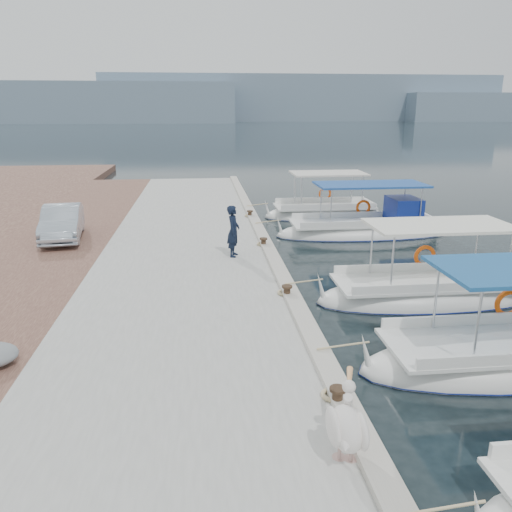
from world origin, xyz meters
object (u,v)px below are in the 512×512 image
at_px(fishing_caique_e, 324,214).
at_px(fisherman, 233,231).
at_px(fishing_caique_c, 428,296).
at_px(pelican, 347,425).
at_px(fishing_caique_d, 366,231).
at_px(parked_car, 62,223).

height_order(fishing_caique_e, fisherman, fishing_caique_e).
bearing_deg(fishing_caique_e, fishing_caique_c, -88.83).
bearing_deg(pelican, fishing_caique_d, 70.61).
xyz_separation_m(fishing_caique_c, fishing_caique_d, (0.68, 7.61, 0.06)).
bearing_deg(pelican, parked_car, 118.41).
bearing_deg(parked_car, fishing_caique_c, -37.12).
bearing_deg(fishing_caique_e, pelican, -102.87).
relative_size(fishing_caique_d, pelican, 5.63).
distance_m(fishing_caique_e, parked_car, 12.52).
xyz_separation_m(fishing_caique_d, fisherman, (-6.02, -4.25, 1.17)).
relative_size(fishing_caique_c, fisherman, 3.78).
distance_m(fishing_caique_c, fishing_caique_d, 7.64).
bearing_deg(pelican, fishing_caique_c, 57.37).
distance_m(fishing_caique_e, pelican, 18.89).
height_order(pelican, fisherman, fisherman).
bearing_deg(fishing_caique_c, fishing_caique_e, 91.17).
relative_size(pelican, fisherman, 0.79).
bearing_deg(fishing_caique_c, fisherman, 147.81).
bearing_deg(fisherman, fishing_caique_d, -41.20).
relative_size(pelican, parked_car, 0.35).
bearing_deg(fishing_caique_e, fisherman, -122.19).
distance_m(pelican, fisherman, 10.33).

